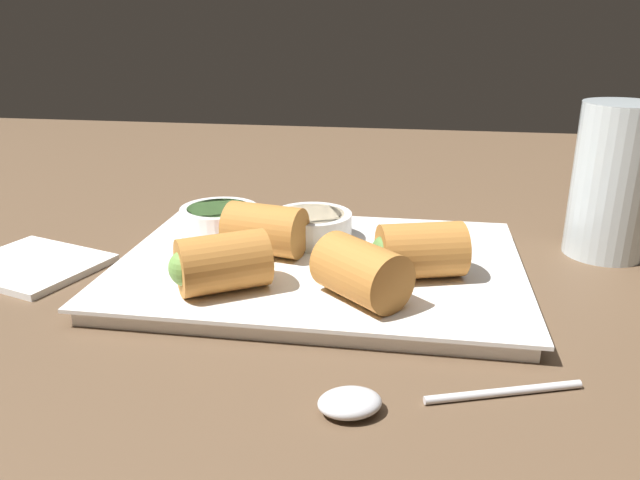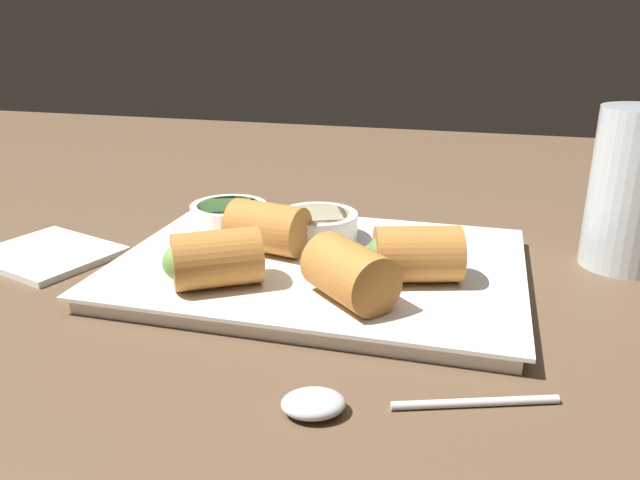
{
  "view_description": "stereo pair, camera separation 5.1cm",
  "coord_description": "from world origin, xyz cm",
  "px_view_note": "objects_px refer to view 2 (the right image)",
  "views": [
    {
      "loc": [
        11.4,
        -49.05,
        23.01
      ],
      "look_at": [
        3.85,
        -1.31,
        5.23
      ],
      "focal_mm": 35.0,
      "sensor_mm": 36.0,
      "label": 1
    },
    {
      "loc": [
        16.39,
        -47.99,
        23.01
      ],
      "look_at": [
        3.85,
        -1.31,
        5.23
      ],
      "focal_mm": 35.0,
      "sensor_mm": 36.0,
      "label": 2
    }
  ],
  "objects_px": {
    "dipping_bowl_far": "(229,216)",
    "napkin": "(48,254)",
    "dipping_bowl_near": "(318,225)",
    "spoon": "(340,403)",
    "serving_plate": "(320,268)",
    "drinking_glass": "(633,189)"
  },
  "relations": [
    {
      "from": "dipping_bowl_far",
      "to": "napkin",
      "type": "xyz_separation_m",
      "value": [
        -0.15,
        -0.07,
        -0.03
      ]
    },
    {
      "from": "dipping_bowl_near",
      "to": "spoon",
      "type": "distance_m",
      "value": 0.24
    },
    {
      "from": "dipping_bowl_far",
      "to": "spoon",
      "type": "relative_size",
      "value": 0.47
    },
    {
      "from": "serving_plate",
      "to": "dipping_bowl_far",
      "type": "relative_size",
      "value": 4.6
    },
    {
      "from": "dipping_bowl_near",
      "to": "dipping_bowl_far",
      "type": "distance_m",
      "value": 0.09
    },
    {
      "from": "serving_plate",
      "to": "napkin",
      "type": "xyz_separation_m",
      "value": [
        -0.25,
        -0.02,
        -0.0
      ]
    },
    {
      "from": "dipping_bowl_near",
      "to": "drinking_glass",
      "type": "xyz_separation_m",
      "value": [
        0.26,
        0.04,
        0.04
      ]
    },
    {
      "from": "serving_plate",
      "to": "spoon",
      "type": "height_order",
      "value": "serving_plate"
    },
    {
      "from": "dipping_bowl_near",
      "to": "dipping_bowl_far",
      "type": "height_order",
      "value": "same"
    },
    {
      "from": "serving_plate",
      "to": "drinking_glass",
      "type": "relative_size",
      "value": 2.41
    },
    {
      "from": "napkin",
      "to": "dipping_bowl_far",
      "type": "bearing_deg",
      "value": 26.7
    },
    {
      "from": "napkin",
      "to": "spoon",
      "type": "bearing_deg",
      "value": -27.02
    },
    {
      "from": "dipping_bowl_near",
      "to": "spoon",
      "type": "bearing_deg",
      "value": -71.84
    },
    {
      "from": "serving_plate",
      "to": "spoon",
      "type": "xyz_separation_m",
      "value": [
        0.06,
        -0.18,
        -0.0
      ]
    },
    {
      "from": "serving_plate",
      "to": "spoon",
      "type": "relative_size",
      "value": 2.14
    },
    {
      "from": "spoon",
      "to": "drinking_glass",
      "type": "bearing_deg",
      "value": 55.36
    },
    {
      "from": "dipping_bowl_far",
      "to": "napkin",
      "type": "relative_size",
      "value": 0.53
    },
    {
      "from": "dipping_bowl_near",
      "to": "napkin",
      "type": "distance_m",
      "value": 0.25
    },
    {
      "from": "dipping_bowl_far",
      "to": "spoon",
      "type": "bearing_deg",
      "value": -54.99
    },
    {
      "from": "napkin",
      "to": "dipping_bowl_near",
      "type": "bearing_deg",
      "value": 16.62
    },
    {
      "from": "napkin",
      "to": "drinking_glass",
      "type": "xyz_separation_m",
      "value": [
        0.5,
        0.11,
        0.07
      ]
    },
    {
      "from": "serving_plate",
      "to": "napkin",
      "type": "relative_size",
      "value": 2.46
    }
  ]
}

